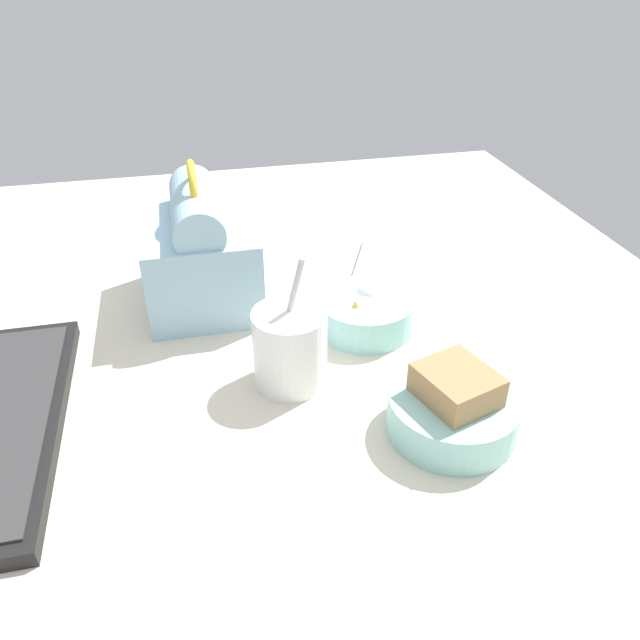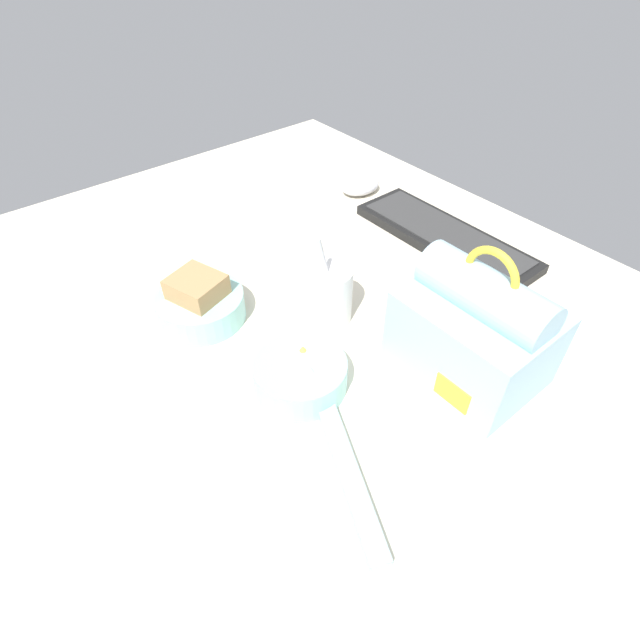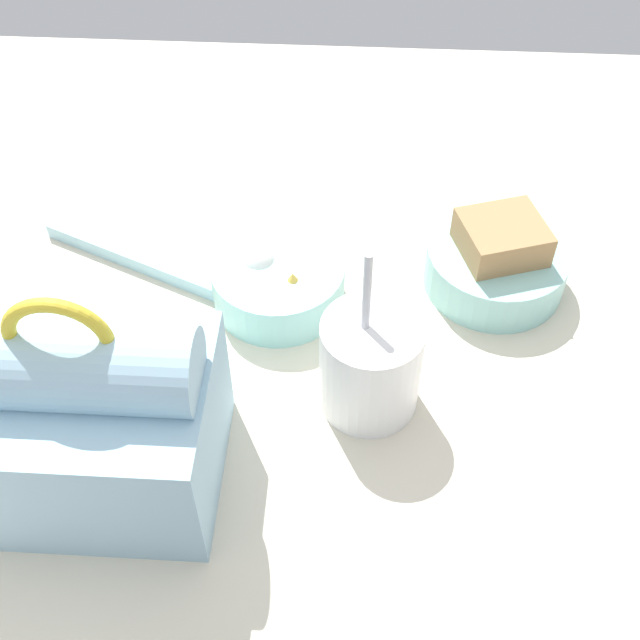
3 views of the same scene
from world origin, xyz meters
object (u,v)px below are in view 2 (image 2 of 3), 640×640
at_px(soup_cup, 324,293).
at_px(chopstick_case, 350,479).
at_px(keyboard, 445,237).
at_px(lunch_bag, 475,330).
at_px(bento_bowl_snacks, 300,373).
at_px(bento_bowl_sandwich, 200,303).
at_px(computer_mouse, 360,185).

distance_m(soup_cup, chopstick_case, 0.29).
relative_size(soup_cup, chopstick_case, 0.80).
xyz_separation_m(keyboard, lunch_bag, (0.23, -0.23, 0.06)).
xyz_separation_m(lunch_bag, chopstick_case, (0.03, -0.24, -0.07)).
bearing_deg(keyboard, bento_bowl_snacks, -75.79).
distance_m(keyboard, lunch_bag, 0.33).
bearing_deg(bento_bowl_sandwich, soup_cup, 51.12).
height_order(soup_cup, bento_bowl_sandwich, soup_cup).
height_order(keyboard, lunch_bag, lunch_bag).
bearing_deg(chopstick_case, keyboard, 118.83).
xyz_separation_m(soup_cup, computer_mouse, (-0.26, 0.32, -0.03)).
bearing_deg(lunch_bag, keyboard, 135.25).
bearing_deg(soup_cup, bento_bowl_snacks, -52.46).
height_order(keyboard, soup_cup, soup_cup).
bearing_deg(chopstick_case, soup_cup, 146.32).
height_order(bento_bowl_sandwich, bento_bowl_snacks, bento_bowl_sandwich).
xyz_separation_m(lunch_bag, bento_bowl_snacks, (-0.12, -0.20, -0.05)).
height_order(lunch_bag, chopstick_case, lunch_bag).
xyz_separation_m(keyboard, bento_bowl_snacks, (0.11, -0.43, 0.01)).
relative_size(lunch_bag, chopstick_case, 1.03).
bearing_deg(bento_bowl_snacks, keyboard, 104.21).
distance_m(lunch_bag, bento_bowl_sandwich, 0.41).
xyz_separation_m(lunch_bag, computer_mouse, (-0.47, 0.23, -0.06)).
distance_m(keyboard, bento_bowl_sandwich, 0.47).
xyz_separation_m(soup_cup, bento_bowl_sandwich, (-0.12, -0.15, -0.02)).
distance_m(bento_bowl_sandwich, computer_mouse, 0.49).
relative_size(soup_cup, bento_bowl_sandwich, 1.15).
distance_m(soup_cup, bento_bowl_sandwich, 0.19).
relative_size(bento_bowl_sandwich, chopstick_case, 0.69).
height_order(bento_bowl_sandwich, chopstick_case, bento_bowl_sandwich).
xyz_separation_m(keyboard, computer_mouse, (-0.24, 0.01, 0.01)).
height_order(computer_mouse, chopstick_case, computer_mouse).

